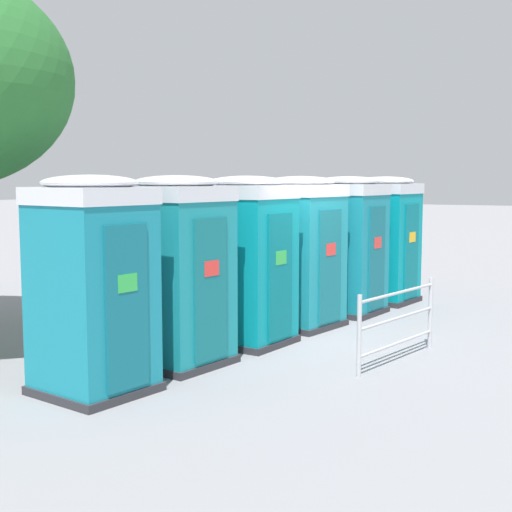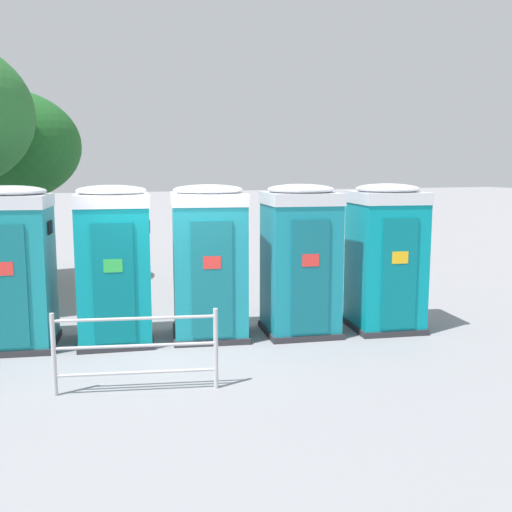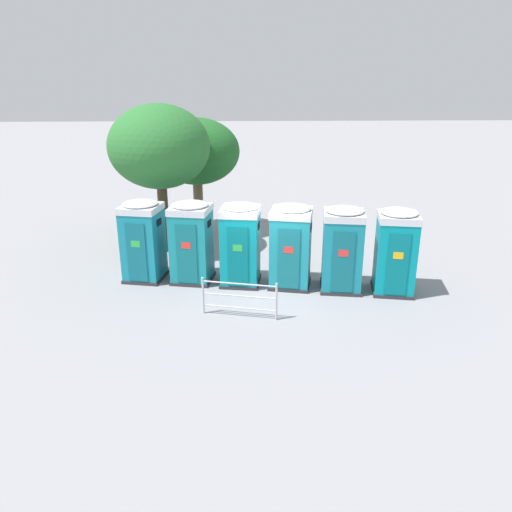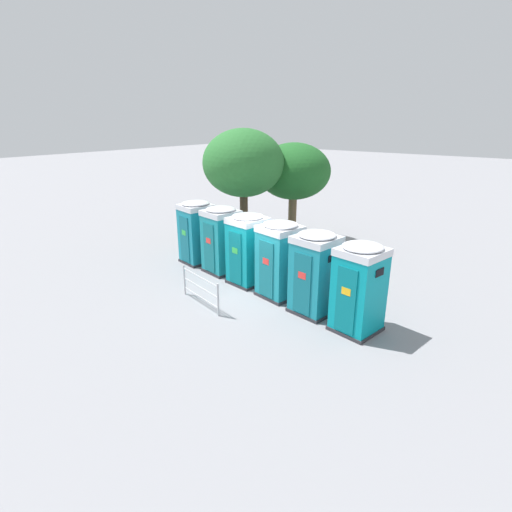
{
  "view_description": "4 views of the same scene",
  "coord_description": "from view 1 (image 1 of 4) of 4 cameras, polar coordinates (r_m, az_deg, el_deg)",
  "views": [
    {
      "loc": [
        -10.22,
        -4.46,
        2.49
      ],
      "look_at": [
        -0.51,
        0.29,
        1.32
      ],
      "focal_mm": 50.0,
      "sensor_mm": 36.0,
      "label": 1
    },
    {
      "loc": [
        -1.92,
        -9.3,
        2.81
      ],
      "look_at": [
        1.56,
        -0.07,
        1.35
      ],
      "focal_mm": 42.0,
      "sensor_mm": 36.0,
      "label": 2
    },
    {
      "loc": [
        -0.76,
        -14.07,
        6.09
      ],
      "look_at": [
        -0.25,
        0.25,
        0.91
      ],
      "focal_mm": 35.0,
      "sensor_mm": 36.0,
      "label": 3
    },
    {
      "loc": [
        7.65,
        -10.05,
        5.62
      ],
      "look_at": [
        -0.29,
        0.25,
        1.12
      ],
      "focal_mm": 28.0,
      "sensor_mm": 36.0,
      "label": 4
    }
  ],
  "objects": [
    {
      "name": "ground_plane",
      "position": [
        11.42,
        2.46,
        -6.41
      ],
      "size": [
        120.0,
        120.0,
        0.0
      ],
      "primitive_type": "plane",
      "color": "gray"
    },
    {
      "name": "portapotty_0",
      "position": [
        8.43,
        -12.94,
        -2.22
      ],
      "size": [
        1.38,
        1.4,
        2.54
      ],
      "color": "#2D2D33",
      "rests_on": "ground"
    },
    {
      "name": "portapotty_1",
      "position": [
        9.54,
        -6.28,
        -1.13
      ],
      "size": [
        1.4,
        1.4,
        2.54
      ],
      "color": "#2D2D33",
      "rests_on": "ground"
    },
    {
      "name": "portapotty_2",
      "position": [
        10.7,
        -0.67,
        -0.3
      ],
      "size": [
        1.33,
        1.35,
        2.54
      ],
      "color": "#2D2D33",
      "rests_on": "ground"
    },
    {
      "name": "portapotty_3",
      "position": [
        11.98,
        3.6,
        0.38
      ],
      "size": [
        1.44,
        1.42,
        2.54
      ],
      "color": "#2D2D33",
      "rests_on": "ground"
    },
    {
      "name": "portapotty_4",
      "position": [
        13.26,
        7.39,
        0.91
      ],
      "size": [
        1.36,
        1.36,
        2.54
      ],
      "color": "#2D2D33",
      "rests_on": "ground"
    },
    {
      "name": "portapotty_5",
      "position": [
        14.62,
        10.27,
        1.35
      ],
      "size": [
        1.35,
        1.38,
        2.54
      ],
      "color": "#2D2D33",
      "rests_on": "ground"
    },
    {
      "name": "event_barrier",
      "position": [
        9.95,
        11.26,
        -5.09
      ],
      "size": [
        2.01,
        0.52,
        1.05
      ],
      "color": "#B7B7BC",
      "rests_on": "ground"
    }
  ]
}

